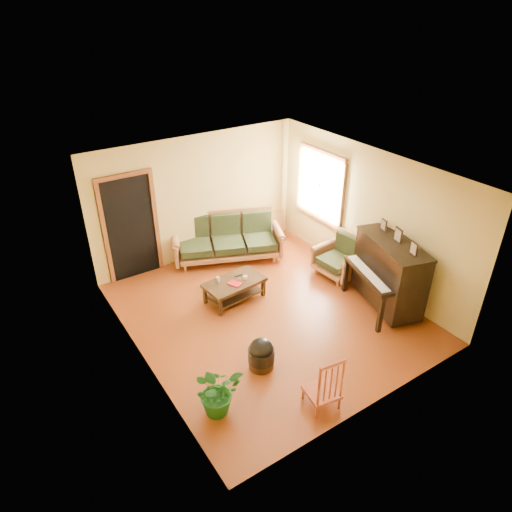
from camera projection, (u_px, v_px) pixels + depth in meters
floor at (267, 313)px, 8.08m from camera, size 5.00×5.00×0.00m
doorway at (131, 229)px, 8.67m from camera, size 1.08×0.16×2.05m
window at (321, 185)px, 9.32m from camera, size 0.12×1.36×1.46m
sofa at (228, 238)px, 9.49m from camera, size 2.43×1.72×0.96m
coffee_table at (234, 290)px, 8.34m from camera, size 1.14×0.70×0.40m
armchair at (338, 257)px, 8.95m from camera, size 0.88×0.92×0.85m
piano at (389, 275)px, 7.96m from camera, size 1.25×1.65×1.30m
footstool at (261, 357)px, 6.83m from camera, size 0.49×0.49×0.38m
red_chair at (323, 380)px, 6.08m from camera, size 0.48×0.51×0.89m
leaning_frame at (278, 222)px, 10.62m from camera, size 0.42×0.10×0.56m
ceramic_crock at (273, 231)px, 10.55m from camera, size 0.21×0.21×0.25m
potted_plant at (217, 391)px, 6.03m from camera, size 0.67×0.59×0.72m
book at (232, 286)px, 8.09m from camera, size 0.26×0.29×0.02m
candle at (218, 279)px, 8.19m from camera, size 0.08×0.08×0.11m
glass_jar at (245, 277)px, 8.30m from camera, size 0.09×0.09×0.06m
remote at (238, 275)px, 8.40m from camera, size 0.16×0.06×0.02m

